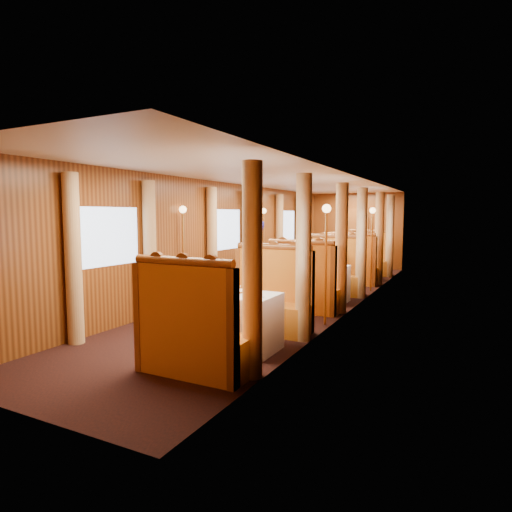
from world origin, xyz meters
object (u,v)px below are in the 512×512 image
Objects in this scene: banquette_near_fwd at (192,337)px; teapot_right at (230,290)px; tea_tray at (229,293)px; rose_vase_far at (363,246)px; banquette_far_fwd at (351,268)px; steward at (255,258)px; banquette_mid_aft at (335,275)px; banquette_near_aft at (270,304)px; table_mid at (321,284)px; banquette_mid_fwd at (303,289)px; teapot_left at (224,288)px; teapot_back at (234,288)px; passenger at (332,262)px; banquette_far_aft at (369,260)px; fruit_plate at (255,296)px; table_near at (237,321)px; rose_vase_mid at (321,257)px; table_far at (361,266)px.

teapot_right is (-0.06, 0.92, 0.38)m from banquette_near_fwd.
tea_tray is 0.94× the size of rose_vase_far.
steward is at bearing -122.15° from banquette_far_fwd.
banquette_near_fwd is 5.53m from banquette_mid_aft.
banquette_near_aft is 6.01m from rose_vase_far.
rose_vase_far is at bearing 89.37° from table_mid.
table_mid is 1.02m from banquette_mid_fwd.
banquette_near_fwd is 1.01m from teapot_left.
teapot_back is at bearing -91.20° from table_mid.
banquette_far_fwd is at bearing 81.02° from teapot_right.
banquette_far_aft is at bearing 90.00° from passenger.
banquette_mid_aft is at bearing 93.94° from fruit_plate.
table_near is 5.63× the size of teapot_left.
banquette_mid_aft reaches higher than table_near.
banquette_near_aft is 1.00× the size of banquette_far_aft.
banquette_mid_aft is 1.12m from rose_vase_mid.
banquette_near_fwd reaches higher than teapot_back.
banquette_mid_aft reaches higher than rose_vase_far.
banquette_mid_fwd reaches higher than teapot_back.
table_far is at bearing 90.00° from banquette_near_fwd.
table_far is 7.65× the size of teapot_right.
banquette_far_fwd reaches higher than teapot_back.
tea_tray is (-0.09, -4.57, 0.33)m from banquette_mid_aft.
banquette_far_fwd is 3.72× the size of rose_vase_far.
teapot_back is at bearing -90.93° from rose_vase_mid.
rose_vase_mid is 3.49m from rose_vase_far.
banquette_near_fwd is 5.79× the size of fruit_plate.
rose_vase_far is (0.04, 7.00, 0.55)m from table_near.
passenger is at bearing -90.00° from banquette_mid_aft.
table_near is at bearing -90.00° from banquette_far_aft.
teapot_right is (-0.06, -3.60, 0.43)m from table_mid.
banquette_near_aft is 0.80× the size of steward.
tea_tray is at bearing -91.15° from passenger.
teapot_right is (-0.06, -6.08, 0.38)m from banquette_far_fwd.
banquette_far_fwd is at bearing 90.00° from table_near.
fruit_plate reaches higher than table_far.
banquette_near_fwd reaches higher than table_near.
teapot_right is 3.61m from rose_vase_mid.
tea_tray is at bearing 115.29° from teapot_right.
banquette_mid_aft is 1.00× the size of banquette_far_fwd.
banquette_far_aft is 5.79× the size of fruit_plate.
banquette_near_fwd is at bearing -90.00° from table_far.
banquette_near_aft is at bearing -89.63° from rose_vase_mid.
banquette_mid_fwd reaches higher than passenger.
fruit_plate is at bearing 70.56° from banquette_near_fwd.
rose_vase_mid is 1.00× the size of rose_vase_far.
rose_vase_mid reaches higher than fruit_plate.
tea_tray is 0.94× the size of rose_vase_mid.
table_far is 3.80m from steward.
passenger reaches higher than tea_tray.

